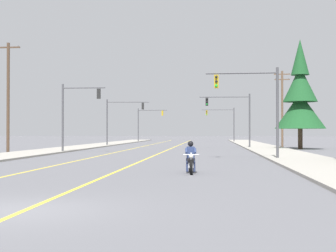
% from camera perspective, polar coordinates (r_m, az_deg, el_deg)
% --- Properties ---
extents(ground_plane, '(400.00, 400.00, 0.00)m').
position_cam_1_polar(ground_plane, '(12.28, -17.31, -9.46)').
color(ground_plane, '#5B5B60').
extents(lane_stripe_center, '(0.16, 100.00, 0.01)m').
position_cam_1_polar(lane_stripe_center, '(56.43, 0.52, -2.58)').
color(lane_stripe_center, yellow).
rests_on(lane_stripe_center, ground).
extents(lane_stripe_left, '(0.16, 100.00, 0.01)m').
position_cam_1_polar(lane_stripe_left, '(56.92, -3.69, -2.56)').
color(lane_stripe_left, yellow).
rests_on(lane_stripe_left, ground).
extents(sidewalk_kerb_right, '(4.40, 110.00, 0.14)m').
position_cam_1_polar(sidewalk_kerb_right, '(51.60, 11.67, -2.67)').
color(sidewalk_kerb_right, '#9E998E').
rests_on(sidewalk_kerb_right, ground).
extents(sidewalk_kerb_left, '(4.40, 110.00, 0.14)m').
position_cam_1_polar(sidewalk_kerb_left, '(53.46, -11.46, -2.60)').
color(sidewalk_kerb_left, '#9E998E').
rests_on(sidewalk_kerb_left, ground).
extents(motorcycle_with_rider, '(0.70, 2.19, 1.46)m').
position_cam_1_polar(motorcycle_with_rider, '(22.18, 2.67, -4.03)').
color(motorcycle_with_rider, black).
rests_on(motorcycle_with_rider, ground).
extents(traffic_signal_near_right, '(4.88, 0.37, 6.20)m').
position_cam_1_polar(traffic_signal_near_right, '(33.33, 10.31, 3.15)').
color(traffic_signal_near_right, '#47474C').
rests_on(traffic_signal_near_right, ground).
extents(traffic_signal_near_left, '(3.99, 0.37, 6.20)m').
position_cam_1_polar(traffic_signal_near_left, '(44.79, -10.88, 2.10)').
color(traffic_signal_near_left, '#47474C').
rests_on(traffic_signal_near_left, ground).
extents(traffic_signal_mid_right, '(5.79, 0.52, 6.20)m').
position_cam_1_polar(traffic_signal_mid_right, '(55.86, 7.81, 1.66)').
color(traffic_signal_mid_right, '#47474C').
rests_on(traffic_signal_mid_right, ground).
extents(traffic_signal_mid_left, '(5.71, 0.67, 6.20)m').
position_cam_1_polar(traffic_signal_mid_left, '(65.28, -5.70, 1.32)').
color(traffic_signal_mid_left, '#47474C').
rests_on(traffic_signal_mid_left, ground).
extents(traffic_signal_far_right, '(5.85, 0.37, 6.20)m').
position_cam_1_polar(traffic_signal_far_right, '(88.04, 6.62, 0.81)').
color(traffic_signal_far_right, '#47474C').
rests_on(traffic_signal_far_right, ground).
extents(traffic_signal_far_left, '(5.43, 0.52, 6.20)m').
position_cam_1_polar(traffic_signal_far_left, '(89.93, -2.53, 0.76)').
color(traffic_signal_far_left, '#47474C').
rests_on(traffic_signal_far_left, ground).
extents(utility_pole_left_near, '(2.10, 0.26, 9.66)m').
position_cam_1_polar(utility_pole_left_near, '(44.76, -18.22, 3.40)').
color(utility_pole_left_near, '#4C3828').
rests_on(utility_pole_left_near, ground).
extents(utility_pole_right_far, '(2.01, 0.26, 9.38)m').
position_cam_1_polar(utility_pole_right_far, '(61.63, 13.23, 2.27)').
color(utility_pole_right_far, brown).
rests_on(utility_pole_right_far, ground).
extents(conifer_tree_right_verge_far, '(5.42, 5.42, 11.93)m').
position_cam_1_polar(conifer_tree_right_verge_far, '(54.68, 15.22, 3.11)').
color(conifer_tree_right_verge_far, '#423023').
rests_on(conifer_tree_right_verge_far, ground).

